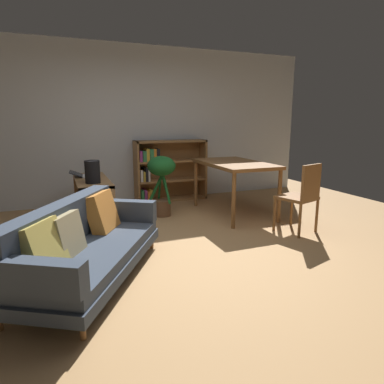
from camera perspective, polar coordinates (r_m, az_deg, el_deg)
ground_plane at (r=3.82m, az=-1.34°, el=-10.00°), size 8.16×8.16×0.00m
back_wall_panel at (r=6.15m, az=-10.37°, el=11.04°), size 6.80×0.10×2.70m
fabric_couch at (r=3.24m, az=-17.83°, el=-8.26°), size 1.57×1.95×0.71m
media_console at (r=5.02m, az=-16.34°, el=-1.45°), size 0.44×1.26×0.63m
open_laptop at (r=5.19m, az=-17.62°, el=2.75°), size 0.41×0.35×0.09m
desk_speaker at (r=4.60m, az=-16.44°, el=3.28°), size 0.19×0.19×0.30m
potted_floor_plant at (r=5.09m, az=-5.14°, el=2.66°), size 0.42×0.49×0.91m
dining_table at (r=5.21m, az=7.16°, el=4.14°), size 0.83×1.43×0.81m
dining_chair_near at (r=4.52m, az=18.03°, el=-0.39°), size 0.52×0.52×0.90m
bookshelf at (r=6.17m, az=-4.48°, el=3.69°), size 1.30×0.35×1.08m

